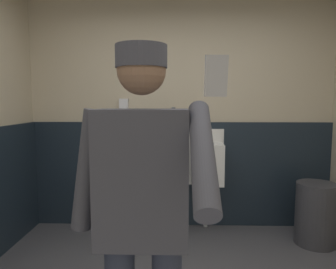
{
  "coord_description": "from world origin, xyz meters",
  "views": [
    {
      "loc": [
        -0.04,
        -1.74,
        1.46
      ],
      "look_at": [
        -0.1,
        0.22,
        1.25
      ],
      "focal_mm": 32.96,
      "sensor_mm": 36.0,
      "label": 1
    }
  ],
  "objects_px": {
    "urinal_left": "(140,163)",
    "soap_dispenser": "(124,107)",
    "person": "(142,205)",
    "cell_phone": "(216,76)",
    "trash_bin": "(316,214)",
    "urinal_middle": "(207,163)"
  },
  "relations": [
    {
      "from": "urinal_left",
      "to": "person",
      "type": "height_order",
      "value": "person"
    },
    {
      "from": "urinal_middle",
      "to": "cell_phone",
      "type": "relative_size",
      "value": 11.27
    },
    {
      "from": "soap_dispenser",
      "to": "trash_bin",
      "type": "bearing_deg",
      "value": -12.27
    },
    {
      "from": "urinal_left",
      "to": "urinal_middle",
      "type": "distance_m",
      "value": 0.75
    },
    {
      "from": "trash_bin",
      "to": "soap_dispenser",
      "type": "xyz_separation_m",
      "value": [
        -2.03,
        0.44,
        1.09
      ]
    },
    {
      "from": "person",
      "to": "cell_phone",
      "type": "xyz_separation_m",
      "value": [
        0.26,
        -0.5,
        0.53
      ]
    },
    {
      "from": "cell_phone",
      "to": "soap_dispenser",
      "type": "bearing_deg",
      "value": 100.57
    },
    {
      "from": "urinal_middle",
      "to": "person",
      "type": "xyz_separation_m",
      "value": [
        -0.5,
        -2.06,
        0.22
      ]
    },
    {
      "from": "person",
      "to": "trash_bin",
      "type": "relative_size",
      "value": 2.66
    },
    {
      "from": "cell_phone",
      "to": "soap_dispenser",
      "type": "xyz_separation_m",
      "value": [
        -0.71,
        2.68,
        -0.12
      ]
    },
    {
      "from": "person",
      "to": "trash_bin",
      "type": "bearing_deg",
      "value": 47.75
    },
    {
      "from": "urinal_left",
      "to": "person",
      "type": "xyz_separation_m",
      "value": [
        0.25,
        -2.06,
        0.22
      ]
    },
    {
      "from": "person",
      "to": "urinal_middle",
      "type": "bearing_deg",
      "value": 76.5
    },
    {
      "from": "urinal_middle",
      "to": "soap_dispenser",
      "type": "relative_size",
      "value": 6.89
    },
    {
      "from": "urinal_middle",
      "to": "soap_dispenser",
      "type": "height_order",
      "value": "soap_dispenser"
    },
    {
      "from": "urinal_left",
      "to": "soap_dispenser",
      "type": "bearing_deg",
      "value": 148.82
    },
    {
      "from": "urinal_left",
      "to": "trash_bin",
      "type": "distance_m",
      "value": 1.92
    },
    {
      "from": "urinal_middle",
      "to": "person",
      "type": "height_order",
      "value": "person"
    },
    {
      "from": "person",
      "to": "soap_dispenser",
      "type": "bearing_deg",
      "value": 101.71
    },
    {
      "from": "urinal_left",
      "to": "soap_dispenser",
      "type": "xyz_separation_m",
      "value": [
        -0.2,
        0.12,
        0.63
      ]
    },
    {
      "from": "urinal_left",
      "to": "cell_phone",
      "type": "distance_m",
      "value": 2.72
    },
    {
      "from": "urinal_left",
      "to": "soap_dispenser",
      "type": "height_order",
      "value": "soap_dispenser"
    }
  ]
}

